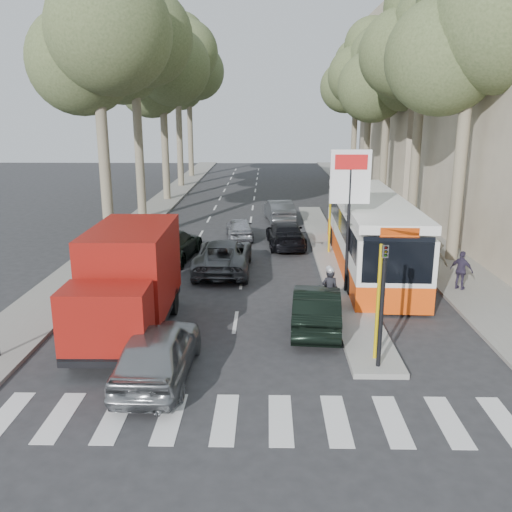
{
  "coord_description": "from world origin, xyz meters",
  "views": [
    {
      "loc": [
        0.15,
        -15.22,
        6.98
      ],
      "look_at": [
        -0.25,
        4.76,
        1.6
      ],
      "focal_mm": 38.0,
      "sensor_mm": 36.0,
      "label": 1
    }
  ],
  "objects": [
    {
      "name": "ground",
      "position": [
        0.0,
        0.0,
        0.0
      ],
      "size": [
        120.0,
        120.0,
        0.0
      ],
      "primitive_type": "plane",
      "color": "#28282B",
      "rests_on": "ground"
    },
    {
      "name": "sidewalk_right",
      "position": [
        8.6,
        25.0,
        0.06
      ],
      "size": [
        3.2,
        70.0,
        0.12
      ],
      "primitive_type": "cube",
      "color": "gray",
      "rests_on": "ground"
    },
    {
      "name": "median_left",
      "position": [
        -8.0,
        28.0,
        0.06
      ],
      "size": [
        2.4,
        64.0,
        0.12
      ],
      "primitive_type": "cube",
      "color": "gray",
      "rests_on": "ground"
    },
    {
      "name": "traffic_island",
      "position": [
        3.25,
        11.0,
        0.08
      ],
      "size": [
        1.5,
        26.0,
        0.16
      ],
      "primitive_type": "cube",
      "color": "gray",
      "rests_on": "ground"
    },
    {
      "name": "building_far",
      "position": [
        15.5,
        34.0,
        8.0
      ],
      "size": [
        11.0,
        20.0,
        16.0
      ],
      "primitive_type": "cube",
      "color": "#B7A88E",
      "rests_on": "ground"
    },
    {
      "name": "billboard",
      "position": [
        3.25,
        5.0,
        3.7
      ],
      "size": [
        1.5,
        12.1,
        5.6
      ],
      "color": "yellow",
      "rests_on": "ground"
    },
    {
      "name": "traffic_light_island",
      "position": [
        3.25,
        -1.5,
        2.49
      ],
      "size": [
        0.16,
        0.41,
        3.6
      ],
      "color": "black",
      "rests_on": "ground"
    },
    {
      "name": "tree_l_a",
      "position": [
        -7.87,
        12.11,
        10.38
      ],
      "size": [
        7.4,
        7.2,
        14.1
      ],
      "color": "#6B604C",
      "rests_on": "ground"
    },
    {
      "name": "tree_l_b",
      "position": [
        -7.97,
        20.11,
        11.07
      ],
      "size": [
        7.4,
        7.2,
        14.88
      ],
      "color": "#6B604C",
      "rests_on": "ground"
    },
    {
      "name": "tree_l_c",
      "position": [
        -7.77,
        28.11,
        10.04
      ],
      "size": [
        7.4,
        7.2,
        13.71
      ],
      "color": "#6B604C",
      "rests_on": "ground"
    },
    {
      "name": "tree_l_d",
      "position": [
        -7.87,
        36.11,
        11.76
      ],
      "size": [
        7.4,
        7.2,
        15.66
      ],
      "color": "#6B604C",
      "rests_on": "ground"
    },
    {
      "name": "tree_l_e",
      "position": [
        -7.97,
        44.11,
        10.73
      ],
      "size": [
        7.4,
        7.2,
        14.49
      ],
      "color": "#6B604C",
      "rests_on": "ground"
    },
    {
      "name": "tree_r_a",
      "position": [
        9.13,
        10.11,
        10.38
      ],
      "size": [
        7.4,
        7.2,
        14.1
      ],
      "color": "#6B604C",
      "rests_on": "ground"
    },
    {
      "name": "tree_r_b",
      "position": [
        9.23,
        18.11,
        11.42
      ],
      "size": [
        7.4,
        7.2,
        15.27
      ],
      "color": "#6B604C",
      "rests_on": "ground"
    },
    {
      "name": "tree_r_c",
      "position": [
        9.03,
        26.11,
        9.69
      ],
      "size": [
        7.4,
        7.2,
        13.32
      ],
      "color": "#6B604C",
      "rests_on": "ground"
    },
    {
      "name": "tree_r_d",
      "position": [
        9.13,
        34.11,
        11.07
      ],
      "size": [
        7.4,
        7.2,
        14.88
      ],
      "color": "#6B604C",
      "rests_on": "ground"
    },
    {
      "name": "tree_r_e",
      "position": [
        9.23,
        42.11,
        10.38
      ],
      "size": [
        7.4,
        7.2,
        14.1
      ],
      "color": "#6B604C",
      "rests_on": "ground"
    },
    {
      "name": "silver_hatchback",
      "position": [
        -2.73,
        -2.0,
        0.77
      ],
      "size": [
        1.94,
        4.59,
        1.55
      ],
      "primitive_type": "imported",
      "rotation": [
        0.0,
        0.0,
        3.12
      ],
      "color": "gray",
      "rests_on": "ground"
    },
    {
      "name": "dark_hatchback",
      "position": [
        1.8,
        1.58,
        0.71
      ],
      "size": [
        1.85,
        4.42,
        1.42
      ],
      "primitive_type": "imported",
      "rotation": [
        0.0,
        0.0,
        3.06
      ],
      "color": "black",
      "rests_on": "ground"
    },
    {
      "name": "queue_car_a",
      "position": [
        -1.78,
        8.09,
        0.72
      ],
      "size": [
        2.44,
        5.22,
        1.45
      ],
      "primitive_type": "imported",
      "rotation": [
        0.0,
        0.0,
        3.13
      ],
      "color": "#4E5155",
      "rests_on": "ground"
    },
    {
      "name": "queue_car_b",
      "position": [
        1.15,
        12.64,
        0.67
      ],
      "size": [
        2.17,
        4.71,
        1.33
      ],
      "primitive_type": "imported",
      "rotation": [
        0.0,
        0.0,
        3.21
      ],
      "color": "black",
      "rests_on": "ground"
    },
    {
      "name": "queue_car_c",
      "position": [
        -1.37,
        14.46,
        0.6
      ],
      "size": [
        1.83,
        3.67,
        1.2
      ],
      "primitive_type": "imported",
      "rotation": [
        0.0,
        0.0,
        3.26
      ],
      "color": "#A0A1A8",
      "rests_on": "ground"
    },
    {
      "name": "queue_car_d",
      "position": [
        0.95,
        19.41,
        0.71
      ],
      "size": [
        2.07,
        4.48,
        1.42
      ],
      "primitive_type": "imported",
      "rotation": [
        0.0,
        0.0,
        3.28
      ],
      "color": "#4A4D51",
      "rests_on": "ground"
    },
    {
      "name": "queue_car_e",
      "position": [
        -4.44,
        9.9,
        0.74
      ],
      "size": [
        2.71,
        5.34,
        1.48
      ],
      "primitive_type": "imported",
      "rotation": [
        0.0,
        0.0,
        3.02
      ],
      "color": "black",
      "rests_on": "ground"
    },
    {
      "name": "red_truck",
      "position": [
        -4.2,
        1.0,
        1.79
      ],
      "size": [
        2.51,
        6.38,
        3.39
      ],
      "rotation": [
        0.0,
        0.0,
        0.01
      ],
      "color": "black",
      "rests_on": "ground"
    },
    {
      "name": "city_bus",
      "position": [
        4.8,
        8.77,
        1.74
      ],
      "size": [
        3.12,
        12.6,
        3.3
      ],
      "rotation": [
        0.0,
        0.0,
        -0.03
      ],
      "color": "#F44A0D",
      "rests_on": "ground"
    },
    {
      "name": "motorcycle",
      "position": [
        2.4,
        3.21,
        0.77
      ],
      "size": [
        0.71,
        1.99,
        1.69
      ],
      "rotation": [
        0.0,
        0.0,
        0.01
      ],
      "color": "black",
      "rests_on": "ground"
    },
    {
      "name": "pedestrian_near",
      "position": [
        7.83,
        5.37,
        0.9
      ],
      "size": [
        0.98,
        0.93,
        1.55
      ],
      "primitive_type": "imported",
      "rotation": [
        0.0,
        0.0,
        2.43
      ],
      "color": "#383048",
      "rests_on": "sidewalk_right"
    },
    {
      "name": "pedestrian_far",
      "position": [
        7.2,
        6.7,
        0.95
      ],
      "size": [
        1.09,
        0.51,
        1.66
      ],
      "primitive_type": "imported",
      "rotation": [
        0.0,
        0.0,
        3.11
      ],
      "color": "#6E6452",
      "rests_on": "sidewalk_right"
    }
  ]
}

